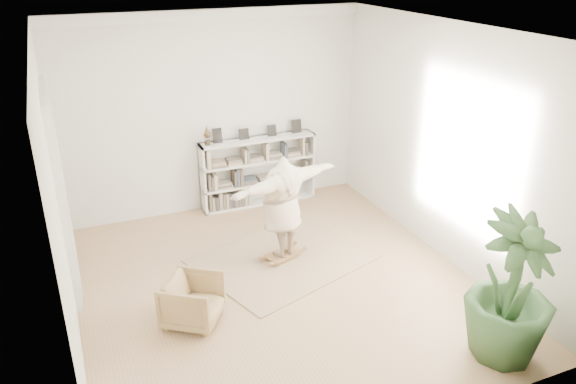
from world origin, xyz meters
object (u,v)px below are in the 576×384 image
at_px(person, 282,204).
at_px(houseplant, 512,289).
at_px(bookshelf, 258,172).
at_px(armchair, 193,301).
at_px(rocker_board, 283,255).

xyz_separation_m(person, houseplant, (1.58, -3.11, -0.04)).
relative_size(bookshelf, houseplant, 1.20).
height_order(bookshelf, armchair, bookshelf).
bearing_deg(bookshelf, houseplant, -77.30).
height_order(bookshelf, houseplant, houseplant).
bearing_deg(bookshelf, rocker_board, -100.35).
distance_m(bookshelf, person, 2.22).
height_order(armchair, houseplant, houseplant).
xyz_separation_m(armchair, houseplant, (3.27, -2.07, 0.59)).
bearing_deg(person, rocker_board, -18.43).
bearing_deg(rocker_board, armchair, -166.99).
height_order(bookshelf, rocker_board, bookshelf).
relative_size(armchair, houseplant, 0.39).
distance_m(rocker_board, person, 0.88).
relative_size(rocker_board, houseplant, 0.33).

